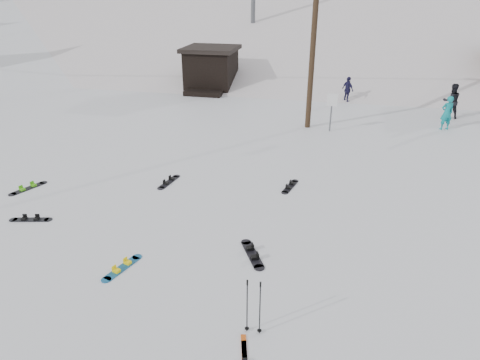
# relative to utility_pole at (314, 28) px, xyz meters

# --- Properties ---
(ground) EXTENTS (200.00, 200.00, 0.00)m
(ground) POSITION_rel_utility_pole_xyz_m (-2.00, -14.00, -4.68)
(ground) COLOR white
(ground) RESTS_ON ground
(ski_slope) EXTENTS (60.00, 85.24, 65.97)m
(ski_slope) POSITION_rel_utility_pole_xyz_m (-2.00, 41.00, -16.68)
(ski_slope) COLOR white
(ski_slope) RESTS_ON ground
(ridge_left) EXTENTS (47.54, 95.03, 58.38)m
(ridge_left) POSITION_rel_utility_pole_xyz_m (-38.00, 34.00, -15.68)
(ridge_left) COLOR white
(ridge_left) RESTS_ON ground
(treeline_left) EXTENTS (20.00, 64.00, 10.00)m
(treeline_left) POSITION_rel_utility_pole_xyz_m (-36.00, 26.00, -4.68)
(treeline_left) COLOR black
(treeline_left) RESTS_ON ground
(treeline_crest) EXTENTS (50.00, 6.00, 10.00)m
(treeline_crest) POSITION_rel_utility_pole_xyz_m (-2.00, 72.00, -4.68)
(treeline_crest) COLOR black
(treeline_crest) RESTS_ON ski_slope
(utility_pole) EXTENTS (2.00, 0.26, 9.00)m
(utility_pole) POSITION_rel_utility_pole_xyz_m (0.00, 0.00, 0.00)
(utility_pole) COLOR #3A2819
(utility_pole) RESTS_ON ground
(trail_sign) EXTENTS (0.50, 0.09, 1.85)m
(trail_sign) POSITION_rel_utility_pole_xyz_m (1.10, -0.42, -3.41)
(trail_sign) COLOR #595B60
(trail_sign) RESTS_ON ground
(lift_hut) EXTENTS (3.40, 4.10, 2.75)m
(lift_hut) POSITION_rel_utility_pole_xyz_m (-7.00, 6.94, -3.32)
(lift_hut) COLOR black
(lift_hut) RESTS_ON ground
(hero_snowboard) EXTENTS (0.57, 1.29, 0.09)m
(hero_snowboard) POSITION_rel_utility_pole_xyz_m (-3.61, -12.71, -4.66)
(hero_snowboard) COLOR #165F94
(hero_snowboard) RESTS_ON ground
(ski_poles) EXTENTS (0.36, 0.09, 1.30)m
(ski_poles) POSITION_rel_utility_pole_xyz_m (0.04, -14.09, -4.02)
(ski_poles) COLOR black
(ski_poles) RESTS_ON ground
(board_scatter_a) EXTENTS (1.27, 0.49, 0.09)m
(board_scatter_a) POSITION_rel_utility_pole_xyz_m (-7.46, -11.10, -4.66)
(board_scatter_a) COLOR black
(board_scatter_a) RESTS_ON ground
(board_scatter_b) EXTENTS (0.43, 1.34, 0.09)m
(board_scatter_b) POSITION_rel_utility_pole_xyz_m (-4.35, -7.64, -4.66)
(board_scatter_b) COLOR black
(board_scatter_b) RESTS_ON ground
(board_scatter_c) EXTENTS (0.71, 1.32, 0.10)m
(board_scatter_c) POSITION_rel_utility_pole_xyz_m (-8.97, -9.22, -4.66)
(board_scatter_c) COLOR black
(board_scatter_c) RESTS_ON ground
(board_scatter_d) EXTENTS (0.85, 1.35, 0.10)m
(board_scatter_d) POSITION_rel_utility_pole_xyz_m (-0.52, -11.39, -4.65)
(board_scatter_d) COLOR black
(board_scatter_d) RESTS_ON ground
(board_scatter_f) EXTENTS (0.49, 1.27, 0.09)m
(board_scatter_f) POSITION_rel_utility_pole_xyz_m (-0.03, -7.04, -4.66)
(board_scatter_f) COLOR black
(board_scatter_f) RESTS_ON ground
(skier_teal) EXTENTS (0.70, 0.57, 1.65)m
(skier_teal) POSITION_rel_utility_pole_xyz_m (6.56, 1.13, -3.85)
(skier_teal) COLOR #0E8B92
(skier_teal) RESTS_ON ground
(skier_dark) EXTENTS (1.00, 0.84, 1.83)m
(skier_dark) POSITION_rel_utility_pole_xyz_m (7.16, 3.23, -3.77)
(skier_dark) COLOR black
(skier_dark) RESTS_ON ground
(skier_navy) EXTENTS (0.87, 0.91, 1.52)m
(skier_navy) POSITION_rel_utility_pole_xyz_m (1.90, 5.40, -3.92)
(skier_navy) COLOR #1C1940
(skier_navy) RESTS_ON ground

